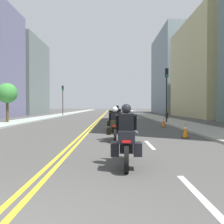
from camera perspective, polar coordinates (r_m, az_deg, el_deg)
ground_plane at (r=50.72m, az=-1.73°, el=-0.54°), size 264.00×264.00×0.00m
sidewalk_left at (r=51.53m, az=-10.26°, el=-0.46°), size 2.86×144.00×0.12m
sidewalk_right at (r=51.06m, az=6.89°, el=-0.47°), size 2.86×144.00×0.12m
centreline_yellow_inner at (r=50.73m, az=-1.86°, el=-0.53°), size 0.12×132.00×0.01m
centreline_yellow_outer at (r=50.72m, az=-1.59°, el=-0.53°), size 0.12×132.00×0.01m
lane_dashes_white at (r=31.75m, az=2.83°, el=-1.60°), size 0.14×56.40×0.01m
building_right_1 at (r=42.03m, az=20.83°, el=8.63°), size 7.92×18.31×14.08m
building_left_2 at (r=54.70m, az=-19.41°, el=7.19°), size 8.30×14.33×14.61m
building_right_2 at (r=63.73m, az=14.02°, el=8.12°), size 8.89×21.13×18.50m
motorcycle_0 at (r=6.90m, az=3.17°, el=-6.27°), size 0.78×2.30×1.64m
motorcycle_1 at (r=11.94m, az=0.72°, el=-3.23°), size 0.76×2.18×1.57m
motorcycle_2 at (r=16.80m, az=0.34°, el=-1.96°), size 0.77×2.25×1.57m
motorcycle_3 at (r=21.46m, az=1.23°, el=-1.17°), size 0.77×2.30×1.66m
motorcycle_4 at (r=26.49m, az=0.79°, el=-0.71°), size 0.78×2.20×1.62m
motorcycle_5 at (r=31.46m, az=0.91°, el=-0.39°), size 0.77×2.11×1.66m
traffic_cone_1 at (r=20.29m, az=11.26°, el=-2.09°), size 0.36×0.36×0.82m
traffic_cone_2 at (r=13.58m, az=15.74°, el=-3.76°), size 0.34×0.34×0.81m
traffic_light_near at (r=24.77m, az=11.87°, el=5.60°), size 0.28×0.38×5.08m
traffic_light_far at (r=44.29m, az=-10.63°, el=3.62°), size 0.28×0.38×5.01m
pedestrian_1 at (r=32.29m, az=11.93°, el=-0.04°), size 0.42×0.39×1.69m
street_tree_0 at (r=26.02m, az=-21.83°, el=3.78°), size 1.86×1.86×3.73m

